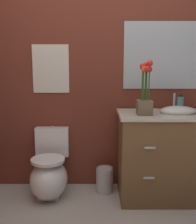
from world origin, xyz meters
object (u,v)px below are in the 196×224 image
Objects in this scene: wall_poster at (52,69)px; wall_mirror at (163,56)px; trash_bin at (106,180)px; toilet at (51,173)px; flower_vase at (146,94)px; vanity_cabinet at (166,155)px; soap_bottle at (182,104)px.

wall_poster is 0.64× the size of wall_mirror.
trash_bin is 1.32m from wall_poster.
toilet is at bearing -167.17° from wall_mirror.
flower_vase is at bearing -120.71° from wall_mirror.
toilet is 1.10m from wall_poster.
trash_bin is (-0.37, 0.20, -0.95)m from flower_vase.
toilet is at bearing -90.00° from wall_poster.
flower_vase is 0.58m from wall_mirror.
wall_poster reaches higher than vanity_cabinet.
flower_vase is 0.46m from soap_bottle.
wall_poster is at bearing 162.42° from trash_bin.
soap_bottle is 1.40m from wall_poster.
soap_bottle is 0.34× the size of wall_poster.
toilet is 1.35× the size of flower_vase.
soap_bottle is 1.13m from trash_bin.
vanity_cabinet is 6.14× the size of soap_bottle.
wall_poster is (-1.18, 0.29, 0.86)m from vanity_cabinet.
soap_bottle is 0.22× the size of wall_mirror.
flower_vase is at bearing -153.18° from soap_bottle.
wall_poster is at bearing 165.99° from vanity_cabinet.
wall_mirror is (1.18, 0.27, 1.21)m from toilet.
toilet is 3.97× the size of soap_bottle.
wall_mirror is at bearing 132.28° from soap_bottle.
vanity_cabinet is at bearing 21.75° from flower_vase.
toilet is at bearing 172.82° from flower_vase.
flower_vase is at bearing -22.24° from wall_poster.
vanity_cabinet is at bearing -1.29° from toilet.
vanity_cabinet reaches higher than soap_bottle.
vanity_cabinet is 1.04m from wall_mirror.
trash_bin is 0.34× the size of wall_mirror.
wall_poster is (0.00, 0.27, 1.07)m from toilet.
toilet is at bearing 178.71° from vanity_cabinet.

